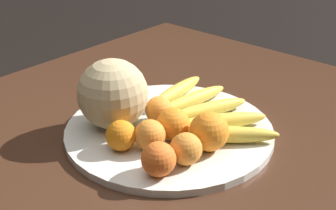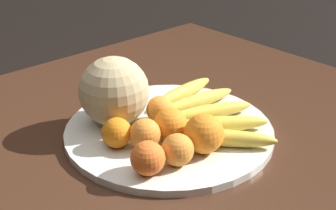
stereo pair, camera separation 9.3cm
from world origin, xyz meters
name	(u,v)px [view 1 (the left image)]	position (x,y,z in m)	size (l,w,h in m)	color
kitchen_table	(154,185)	(0.00, 0.00, 0.67)	(1.26, 1.05, 0.78)	#3D2316
fruit_bowl	(168,130)	(0.05, 0.00, 0.78)	(0.43, 0.43, 0.01)	silver
melon	(113,94)	(-0.02, 0.09, 0.86)	(0.14, 0.14, 0.14)	tan
banana_bunch	(204,111)	(0.13, -0.03, 0.81)	(0.25, 0.31, 0.03)	#473819
orange_front_left	(173,124)	(0.02, -0.04, 0.82)	(0.07, 0.07, 0.07)	orange
orange_front_right	(121,135)	(-0.07, 0.01, 0.82)	(0.06, 0.06, 0.06)	orange
orange_mid_center	(186,149)	(-0.03, -0.11, 0.82)	(0.06, 0.06, 0.06)	orange
orange_back_left	(209,132)	(0.03, -0.11, 0.83)	(0.07, 0.07, 0.07)	orange
orange_back_right	(159,159)	(-0.09, -0.09, 0.82)	(0.06, 0.06, 0.06)	orange
orange_top_small	(150,135)	(-0.04, -0.03, 0.82)	(0.06, 0.06, 0.06)	orange
orange_side_extra	(159,110)	(0.05, 0.03, 0.82)	(0.06, 0.06, 0.06)	orange
produce_tag	(182,146)	(0.01, -0.07, 0.79)	(0.08, 0.04, 0.00)	white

